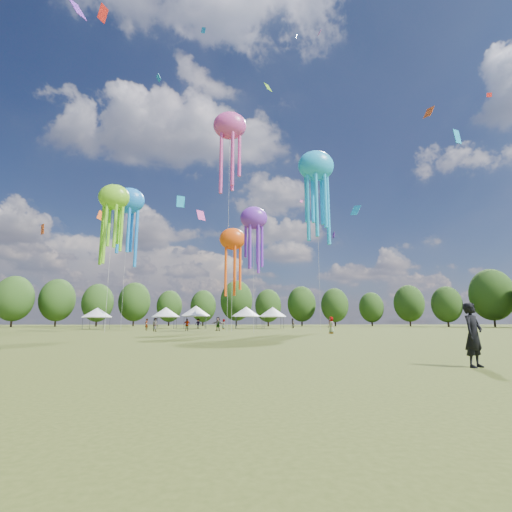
{
  "coord_description": "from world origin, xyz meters",
  "views": [
    {
      "loc": [
        1.65,
        -11.83,
        1.2
      ],
      "look_at": [
        3.85,
        15.0,
        6.0
      ],
      "focal_mm": 25.91,
      "sensor_mm": 36.0,
      "label": 1
    }
  ],
  "objects": [
    {
      "name": "festival_tents",
      "position": [
        -2.78,
        55.38,
        2.95
      ],
      "size": [
        34.87,
        8.94,
        4.05
      ],
      "color": "#47474C",
      "rests_on": "ground"
    },
    {
      "name": "spectator_near",
      "position": [
        -7.08,
        35.94,
        0.84
      ],
      "size": [
        1.03,
        1.02,
        1.68
      ],
      "primitive_type": "imported",
      "rotation": [
        0.0,
        0.0,
        2.4
      ],
      "color": "gray",
      "rests_on": "ground"
    },
    {
      "name": "show_kites",
      "position": [
        0.52,
        39.51,
        19.17
      ],
      "size": [
        35.13,
        22.7,
        28.8
      ],
      "color": "#7DDA23",
      "rests_on": "ground"
    },
    {
      "name": "treeline",
      "position": [
        -3.87,
        62.51,
        6.54
      ],
      "size": [
        201.57,
        95.24,
        13.43
      ],
      "color": "#38281C",
      "rests_on": "ground"
    },
    {
      "name": "spectators_far",
      "position": [
        2.61,
        45.75,
        0.88
      ],
      "size": [
        24.6,
        32.48,
        1.84
      ],
      "color": "gray",
      "rests_on": "ground"
    },
    {
      "name": "small_kites",
      "position": [
        -3.65,
        39.9,
        29.55
      ],
      "size": [
        77.72,
        60.28,
        43.2
      ],
      "color": "#7DDA23",
      "rests_on": "ground"
    },
    {
      "name": "ground",
      "position": [
        0.0,
        0.0,
        0.0
      ],
      "size": [
        300.0,
        300.0,
        0.0
      ],
      "primitive_type": "plane",
      "color": "#384416",
      "rests_on": "ground"
    },
    {
      "name": "observer_main",
      "position": [
        8.33,
        -2.18,
        0.86
      ],
      "size": [
        0.75,
        0.67,
        1.72
      ],
      "primitive_type": "imported",
      "rotation": [
        0.0,
        0.0,
        0.51
      ],
      "color": "black",
      "rests_on": "ground"
    }
  ]
}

